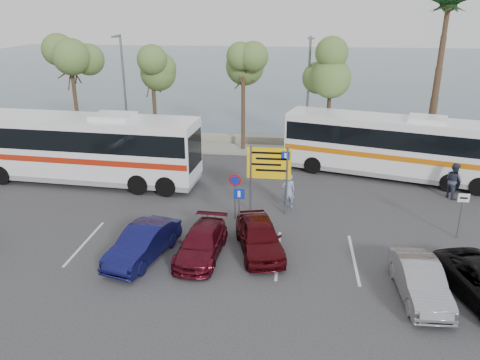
# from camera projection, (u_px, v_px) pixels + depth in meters

# --- Properties ---
(ground) EXTENTS (120.00, 120.00, 0.00)m
(ground) POSITION_uv_depth(u_px,v_px,m) (241.00, 241.00, 21.21)
(ground) COLOR #2F2F32
(ground) RESTS_ON ground
(kerb_strip) EXTENTS (44.00, 2.40, 0.15)m
(kerb_strip) POSITION_uv_depth(u_px,v_px,m) (263.00, 150.00, 34.20)
(kerb_strip) COLOR gray
(kerb_strip) RESTS_ON ground
(seawall) EXTENTS (48.00, 0.80, 0.60)m
(seawall) POSITION_uv_depth(u_px,v_px,m) (265.00, 140.00, 35.98)
(seawall) COLOR gray
(seawall) RESTS_ON ground
(sea) EXTENTS (140.00, 140.00, 0.00)m
(sea) POSITION_uv_depth(u_px,v_px,m) (283.00, 70.00, 76.98)
(sea) COLOR #3A525D
(sea) RESTS_ON ground
(tree_far_left) EXTENTS (3.20, 3.20, 7.60)m
(tree_far_left) POSITION_uv_depth(u_px,v_px,m) (70.00, 60.00, 33.54)
(tree_far_left) COLOR #382619
(tree_far_left) RESTS_ON kerb_strip
(tree_left) EXTENTS (3.20, 3.20, 7.20)m
(tree_left) POSITION_uv_depth(u_px,v_px,m) (152.00, 66.00, 32.99)
(tree_left) COLOR #382619
(tree_left) RESTS_ON kerb_strip
(tree_mid) EXTENTS (3.20, 3.20, 8.00)m
(tree_mid) POSITION_uv_depth(u_px,v_px,m) (243.00, 58.00, 32.05)
(tree_mid) COLOR #382619
(tree_mid) RESTS_ON kerb_strip
(tree_right) EXTENTS (3.20, 3.20, 7.40)m
(tree_right) POSITION_uv_depth(u_px,v_px,m) (332.00, 66.00, 31.56)
(tree_right) COLOR #382619
(tree_right) RESTS_ON kerb_strip
(palm_tree) EXTENTS (4.80, 4.80, 11.20)m
(palm_tree) POSITION_uv_depth(u_px,v_px,m) (448.00, 8.00, 29.48)
(palm_tree) COLOR #382619
(palm_tree) RESTS_ON kerb_strip
(street_lamp_left) EXTENTS (0.45, 1.15, 8.01)m
(street_lamp_left) POSITION_uv_depth(u_px,v_px,m) (124.00, 86.00, 33.26)
(street_lamp_left) COLOR slate
(street_lamp_left) RESTS_ON kerb_strip
(street_lamp_right) EXTENTS (0.45, 1.15, 8.01)m
(street_lamp_right) POSITION_uv_depth(u_px,v_px,m) (308.00, 90.00, 31.83)
(street_lamp_right) COLOR slate
(street_lamp_right) RESTS_ON kerb_strip
(direction_sign) EXTENTS (2.20, 0.12, 3.60)m
(direction_sign) POSITION_uv_depth(u_px,v_px,m) (269.00, 169.00, 23.22)
(direction_sign) COLOR slate
(direction_sign) RESTS_ON ground
(sign_no_stop) EXTENTS (0.60, 0.08, 2.35)m
(sign_no_stop) POSITION_uv_depth(u_px,v_px,m) (235.00, 189.00, 22.94)
(sign_no_stop) COLOR slate
(sign_no_stop) RESTS_ON ground
(sign_parking) EXTENTS (0.50, 0.07, 2.25)m
(sign_parking) POSITION_uv_depth(u_px,v_px,m) (239.00, 204.00, 21.45)
(sign_parking) COLOR slate
(sign_parking) RESTS_ON ground
(sign_taxi) EXTENTS (0.50, 0.07, 2.20)m
(sign_taxi) POSITION_uv_depth(u_px,v_px,m) (461.00, 210.00, 21.02)
(sign_taxi) COLOR slate
(sign_taxi) RESTS_ON ground
(lane_markings) EXTENTS (12.02, 4.20, 0.01)m
(lane_markings) POSITION_uv_depth(u_px,v_px,m) (213.00, 250.00, 20.41)
(lane_markings) COLOR silver
(lane_markings) RESTS_ON ground
(coach_bus_left) EXTENTS (13.81, 3.82, 4.25)m
(coach_bus_left) POSITION_uv_depth(u_px,v_px,m) (84.00, 150.00, 27.68)
(coach_bus_left) COLOR white
(coach_bus_left) RESTS_ON ground
(coach_bus_right) EXTENTS (12.94, 6.11, 3.95)m
(coach_bus_right) POSITION_uv_depth(u_px,v_px,m) (390.00, 148.00, 28.58)
(coach_bus_right) COLOR white
(coach_bus_right) RESTS_ON ground
(car_blue) EXTENTS (2.45, 4.46, 1.39)m
(car_blue) POSITION_uv_depth(u_px,v_px,m) (143.00, 243.00, 19.57)
(car_blue) COLOR #0F1148
(car_blue) RESTS_ON ground
(car_maroon) EXTENTS (1.93, 4.24, 1.20)m
(car_maroon) POSITION_uv_depth(u_px,v_px,m) (201.00, 243.00, 19.75)
(car_maroon) COLOR #540E1A
(car_maroon) RESTS_ON ground
(car_red) EXTENTS (2.74, 4.56, 1.45)m
(car_red) POSITION_uv_depth(u_px,v_px,m) (259.00, 236.00, 20.10)
(car_red) COLOR #470A0F
(car_red) RESTS_ON ground
(car_silver_b) EXTENTS (1.62, 4.12, 1.34)m
(car_silver_b) POSITION_uv_depth(u_px,v_px,m) (420.00, 281.00, 16.96)
(car_silver_b) COLOR gray
(car_silver_b) RESTS_ON ground
(pedestrian_near) EXTENTS (0.78, 0.60, 1.92)m
(pedestrian_near) POSITION_uv_depth(u_px,v_px,m) (288.00, 191.00, 24.32)
(pedestrian_near) COLOR #8093BA
(pedestrian_near) RESTS_ON ground
(pedestrian_far) EXTENTS (1.09, 1.20, 2.00)m
(pedestrian_far) POSITION_uv_depth(u_px,v_px,m) (454.00, 181.00, 25.68)
(pedestrian_far) COLOR #32394C
(pedestrian_far) RESTS_ON ground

